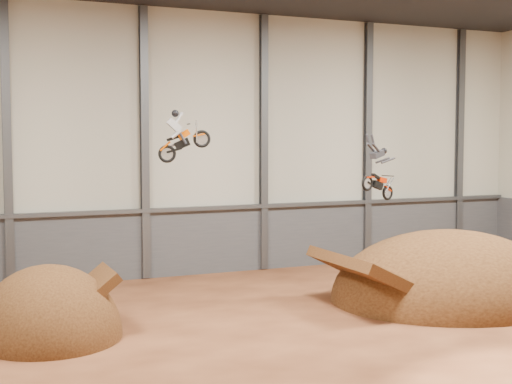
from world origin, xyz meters
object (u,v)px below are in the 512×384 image
landing_ramp (448,299)px  fmx_rider_b (376,168)px  takeoff_ramp (49,337)px  fmx_rider_a (188,129)px

landing_ramp → fmx_rider_b: bearing=171.4°
takeoff_ramp → fmx_rider_a: size_ratio=2.82×
takeoff_ramp → landing_ramp: bearing=-2.7°
fmx_rider_a → fmx_rider_b: (8.36, -0.50, -1.64)m
takeoff_ramp → fmx_rider_b: fmx_rider_b is taller
landing_ramp → takeoff_ramp: bearing=177.3°
landing_ramp → fmx_rider_a: size_ratio=5.04×
landing_ramp → fmx_rider_a: bearing=175.0°
landing_ramp → fmx_rider_b: 6.97m
fmx_rider_a → fmx_rider_b: size_ratio=0.79×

